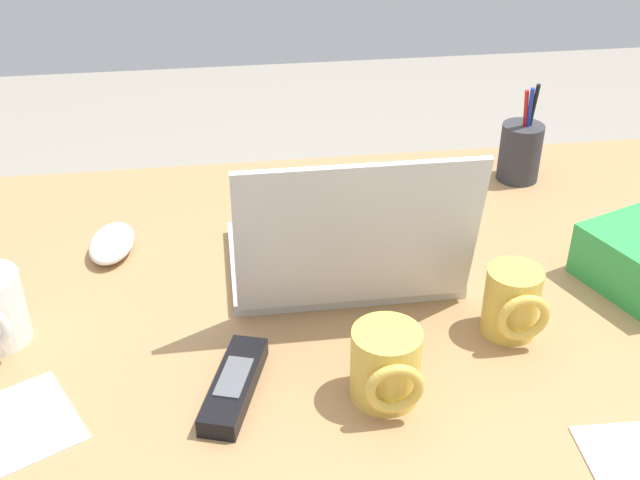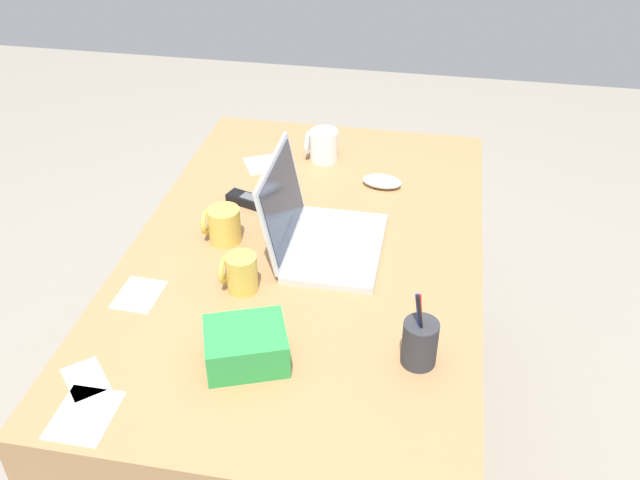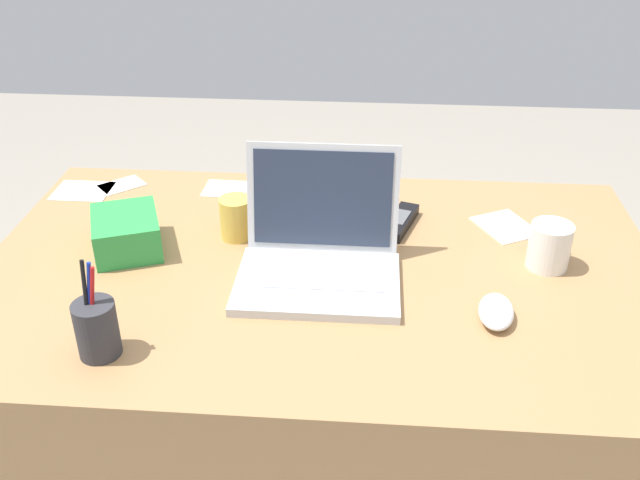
{
  "view_description": "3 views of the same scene",
  "coord_description": "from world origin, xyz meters",
  "px_view_note": "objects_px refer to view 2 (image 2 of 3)",
  "views": [
    {
      "loc": [
        0.16,
        0.88,
        1.34
      ],
      "look_at": [
        0.03,
        -0.06,
        0.76
      ],
      "focal_mm": 44.4,
      "sensor_mm": 36.0,
      "label": 1
    },
    {
      "loc": [
        -1.41,
        -0.3,
        1.72
      ],
      "look_at": [
        -0.02,
        -0.04,
        0.74
      ],
      "focal_mm": 39.53,
      "sensor_mm": 36.0,
      "label": 2
    },
    {
      "loc": [
        0.09,
        -1.23,
        1.49
      ],
      "look_at": [
        -0.0,
        0.0,
        0.76
      ],
      "focal_mm": 40.21,
      "sensor_mm": 36.0,
      "label": 3
    }
  ],
  "objects_px": {
    "computer_mouse": "(382,181)",
    "pen_holder": "(420,342)",
    "laptop": "(318,232)",
    "cordless_phone": "(253,202)",
    "snack_bag": "(246,346)",
    "coffee_mug_tall": "(240,273)",
    "coffee_mug_spare": "(323,145)",
    "coffee_mug_white": "(223,225)"
  },
  "relations": [
    {
      "from": "laptop",
      "to": "coffee_mug_spare",
      "type": "xyz_separation_m",
      "value": [
        0.46,
        0.07,
        -0.0
      ]
    },
    {
      "from": "laptop",
      "to": "cordless_phone",
      "type": "bearing_deg",
      "value": 51.72
    },
    {
      "from": "coffee_mug_tall",
      "to": "snack_bag",
      "type": "xyz_separation_m",
      "value": [
        -0.22,
        -0.07,
        -0.01
      ]
    },
    {
      "from": "pen_holder",
      "to": "snack_bag",
      "type": "relative_size",
      "value": 1.1
    },
    {
      "from": "computer_mouse",
      "to": "coffee_mug_tall",
      "type": "height_order",
      "value": "coffee_mug_tall"
    },
    {
      "from": "pen_holder",
      "to": "coffee_mug_spare",
      "type": "bearing_deg",
      "value": 23.03
    },
    {
      "from": "coffee_mug_spare",
      "to": "computer_mouse",
      "type": "bearing_deg",
      "value": -123.3
    },
    {
      "from": "laptop",
      "to": "computer_mouse",
      "type": "xyz_separation_m",
      "value": [
        0.33,
        -0.12,
        -0.03
      ]
    },
    {
      "from": "coffee_mug_tall",
      "to": "coffee_mug_spare",
      "type": "xyz_separation_m",
      "value": [
        0.65,
        -0.07,
        0.0
      ]
    },
    {
      "from": "coffee_mug_spare",
      "to": "cordless_phone",
      "type": "distance_m",
      "value": 0.33
    },
    {
      "from": "cordless_phone",
      "to": "coffee_mug_spare",
      "type": "bearing_deg",
      "value": -25.19
    },
    {
      "from": "laptop",
      "to": "snack_bag",
      "type": "relative_size",
      "value": 1.96
    },
    {
      "from": "pen_holder",
      "to": "cordless_phone",
      "type": "bearing_deg",
      "value": 43.07
    },
    {
      "from": "cordless_phone",
      "to": "pen_holder",
      "type": "distance_m",
      "value": 0.71
    },
    {
      "from": "coffee_mug_white",
      "to": "laptop",
      "type": "bearing_deg",
      "value": -88.62
    },
    {
      "from": "coffee_mug_tall",
      "to": "coffee_mug_spare",
      "type": "bearing_deg",
      "value": -6.3
    },
    {
      "from": "pen_holder",
      "to": "snack_bag",
      "type": "bearing_deg",
      "value": 99.87
    },
    {
      "from": "coffee_mug_white",
      "to": "cordless_phone",
      "type": "bearing_deg",
      "value": -9.78
    },
    {
      "from": "pen_holder",
      "to": "laptop",
      "type": "bearing_deg",
      "value": 37.85
    },
    {
      "from": "coffee_mug_tall",
      "to": "coffee_mug_spare",
      "type": "distance_m",
      "value": 0.66
    },
    {
      "from": "computer_mouse",
      "to": "coffee_mug_spare",
      "type": "xyz_separation_m",
      "value": [
        0.13,
        0.19,
        0.03
      ]
    },
    {
      "from": "coffee_mug_tall",
      "to": "coffee_mug_spare",
      "type": "height_order",
      "value": "coffee_mug_spare"
    },
    {
      "from": "coffee_mug_tall",
      "to": "snack_bag",
      "type": "bearing_deg",
      "value": -161.43
    },
    {
      "from": "laptop",
      "to": "pen_holder",
      "type": "relative_size",
      "value": 1.78
    },
    {
      "from": "coffee_mug_spare",
      "to": "coffee_mug_tall",
      "type": "bearing_deg",
      "value": 173.7
    },
    {
      "from": "cordless_phone",
      "to": "pen_holder",
      "type": "height_order",
      "value": "pen_holder"
    },
    {
      "from": "laptop",
      "to": "coffee_mug_white",
      "type": "distance_m",
      "value": 0.24
    },
    {
      "from": "coffee_mug_tall",
      "to": "cordless_phone",
      "type": "bearing_deg",
      "value": 10.63
    },
    {
      "from": "coffee_mug_tall",
      "to": "snack_bag",
      "type": "height_order",
      "value": "coffee_mug_tall"
    },
    {
      "from": "computer_mouse",
      "to": "snack_bag",
      "type": "distance_m",
      "value": 0.77
    },
    {
      "from": "computer_mouse",
      "to": "pen_holder",
      "type": "height_order",
      "value": "pen_holder"
    },
    {
      "from": "laptop",
      "to": "computer_mouse",
      "type": "distance_m",
      "value": 0.36
    },
    {
      "from": "computer_mouse",
      "to": "pen_holder",
      "type": "distance_m",
      "value": 0.7
    },
    {
      "from": "computer_mouse",
      "to": "pen_holder",
      "type": "xyz_separation_m",
      "value": [
        -0.69,
        -0.15,
        0.04
      ]
    },
    {
      "from": "laptop",
      "to": "pen_holder",
      "type": "xyz_separation_m",
      "value": [
        -0.35,
        -0.27,
        0.0
      ]
    },
    {
      "from": "computer_mouse",
      "to": "coffee_mug_spare",
      "type": "relative_size",
      "value": 1.16
    },
    {
      "from": "coffee_mug_spare",
      "to": "snack_bag",
      "type": "height_order",
      "value": "coffee_mug_spare"
    },
    {
      "from": "cordless_phone",
      "to": "pen_holder",
      "type": "bearing_deg",
      "value": -136.93
    },
    {
      "from": "computer_mouse",
      "to": "snack_bag",
      "type": "xyz_separation_m",
      "value": [
        -0.75,
        0.19,
        0.02
      ]
    },
    {
      "from": "coffee_mug_white",
      "to": "cordless_phone",
      "type": "distance_m",
      "value": 0.18
    },
    {
      "from": "coffee_mug_tall",
      "to": "cordless_phone",
      "type": "distance_m",
      "value": 0.36
    },
    {
      "from": "computer_mouse",
      "to": "coffee_mug_spare",
      "type": "height_order",
      "value": "coffee_mug_spare"
    }
  ]
}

